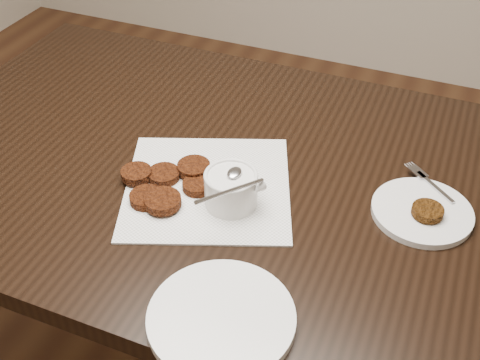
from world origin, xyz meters
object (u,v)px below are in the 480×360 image
Objects in this scene: plate_with_patty at (423,209)px; plate_empty at (221,318)px; sauce_ramekin at (231,174)px; table at (223,289)px; napkin at (208,187)px.

plate_with_patty reaches higher than plate_empty.
plate_with_patty is at bearing 55.99° from plate_empty.
sauce_ramekin reaches higher than plate_empty.
napkin is (0.01, -0.07, 0.38)m from table.
table is 10.07× the size of sauce_ramekin.
napkin is at bearing -84.48° from table.
sauce_ramekin is 0.35m from plate_with_patty.
napkin is at bearing -168.55° from plate_with_patty.
sauce_ramekin is at bearing 109.78° from plate_empty.
plate_with_patty is 0.42m from plate_empty.
sauce_ramekin reaches higher than table.
napkin is 2.32× the size of sauce_ramekin.
table is at bearing 95.52° from napkin.
napkin is 1.38× the size of plate_empty.
sauce_ramekin is 0.60× the size of plate_empty.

